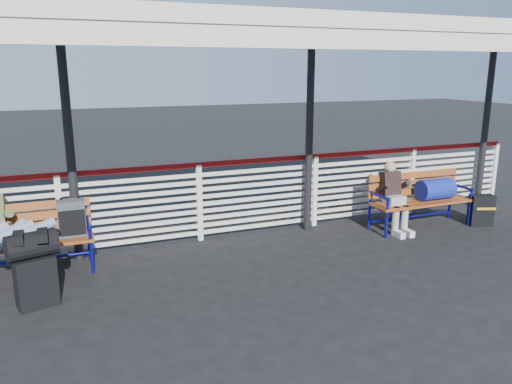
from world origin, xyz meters
name	(u,v)px	position (x,y,z in m)	size (l,w,h in m)	color
ground	(243,288)	(0.00, 0.00, 0.00)	(60.00, 60.00, 0.00)	black
fence	(199,199)	(0.00, 1.90, 0.66)	(12.08, 0.08, 1.24)	silver
canopy	(216,33)	(0.00, 0.87, 3.04)	(12.60, 3.60, 3.16)	silver
luggage_stack	(34,266)	(-2.31, 0.43, 0.48)	(0.59, 0.43, 0.88)	black
bench_left	(38,228)	(-2.29, 1.46, 0.61)	(1.80, 0.56, 0.95)	#AB4C21
bench_right	(427,192)	(3.74, 1.16, 0.60)	(1.80, 0.56, 0.92)	#AB4C21
traveler_man	(2,231)	(-2.66, 1.12, 0.72)	(0.94, 1.64, 0.77)	#8FA2C0
companion_person	(394,196)	(3.06, 1.15, 0.60)	(0.32, 0.66, 1.15)	#A9A299
suitcase_side	(481,210)	(4.66, 0.85, 0.27)	(0.43, 0.35, 0.53)	black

